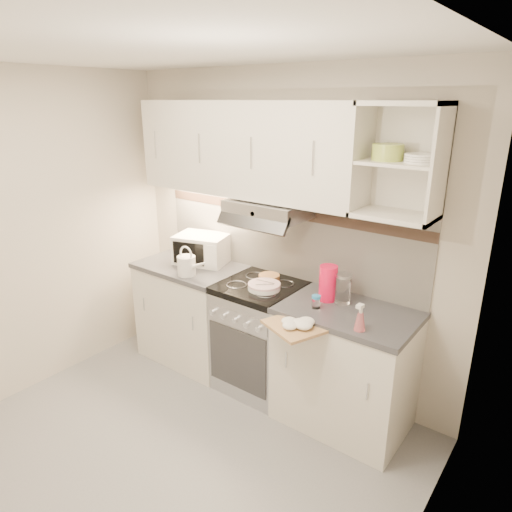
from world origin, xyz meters
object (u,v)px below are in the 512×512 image
at_px(plate_stack, 264,286).
at_px(pink_pitcher, 328,283).
at_px(watering_can, 187,265).
at_px(spray_bottle, 360,319).
at_px(glass_jar, 343,289).
at_px(microwave, 202,249).
at_px(cutting_board, 295,326).
at_px(electric_range, 260,336).

height_order(plate_stack, pink_pitcher, pink_pitcher).
xyz_separation_m(watering_can, spray_bottle, (1.52, -0.02, -0.01)).
bearing_deg(plate_stack, glass_jar, 12.88).
xyz_separation_m(plate_stack, pink_pitcher, (0.47, 0.12, 0.11)).
bearing_deg(microwave, pink_pitcher, -18.76).
bearing_deg(glass_jar, cutting_board, -103.69).
bearing_deg(spray_bottle, pink_pitcher, 147.01).
bearing_deg(pink_pitcher, glass_jar, -5.28).
bearing_deg(cutting_board, electric_range, 168.27).
relative_size(microwave, glass_jar, 2.38).
xyz_separation_m(microwave, watering_can, (0.12, -0.30, -0.04)).
bearing_deg(spray_bottle, plate_stack, 172.71).
relative_size(microwave, spray_bottle, 2.68).
relative_size(electric_range, glass_jar, 4.18).
bearing_deg(cutting_board, spray_bottle, 43.12).
bearing_deg(glass_jar, electric_range, -173.41).
height_order(glass_jar, cutting_board, glass_jar).
distance_m(electric_range, spray_bottle, 1.09).
bearing_deg(watering_can, pink_pitcher, 10.46).
distance_m(watering_can, cutting_board, 1.16).
relative_size(microwave, cutting_board, 1.46).
bearing_deg(microwave, watering_can, -84.66).
bearing_deg(glass_jar, microwave, 178.82).
distance_m(electric_range, watering_can, 0.82).
distance_m(glass_jar, cutting_board, 0.48).
bearing_deg(cutting_board, microwave, -178.62).
xyz_separation_m(pink_pitcher, glass_jar, (0.11, 0.02, -0.02)).
bearing_deg(watering_can, microwave, 109.86).
bearing_deg(pink_pitcher, watering_can, 178.64).
distance_m(microwave, pink_pitcher, 1.26).
xyz_separation_m(microwave, plate_stack, (0.79, -0.16, -0.10)).
distance_m(plate_stack, glass_jar, 0.60).
bearing_deg(microwave, glass_jar, -17.90).
bearing_deg(pink_pitcher, cutting_board, -103.82).
bearing_deg(cutting_board, watering_can, -166.65).
bearing_deg(cutting_board, glass_jar, 98.12).
bearing_deg(glass_jar, plate_stack, -167.12).
bearing_deg(spray_bottle, electric_range, 170.23).
distance_m(plate_stack, spray_bottle, 0.87).
distance_m(pink_pitcher, spray_bottle, 0.47).
bearing_deg(plate_stack, cutting_board, -33.10).
bearing_deg(watering_can, electric_range, 16.25).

